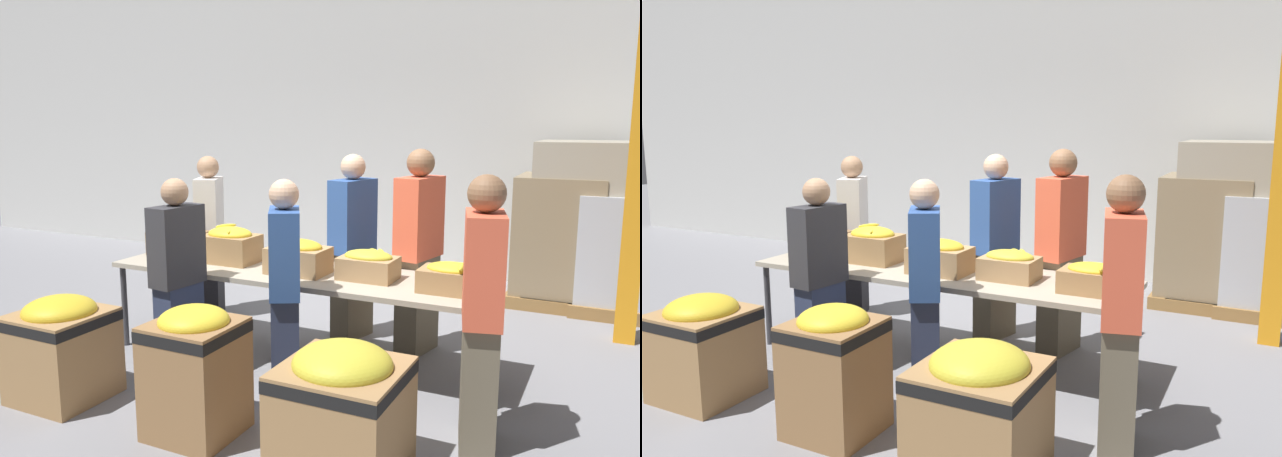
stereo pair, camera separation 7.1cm
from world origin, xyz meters
The scene contains 20 objects.
ground_plane centered at (0.00, 0.00, 0.00)m, with size 30.00×30.00×0.00m, color gray.
wall_back centered at (0.00, 3.35, 2.00)m, with size 16.00×0.08×4.00m.
sorting_table centered at (0.00, 0.00, 0.70)m, with size 3.10×0.85×0.74m.
banana_box_0 centered at (-1.25, 0.10, 0.87)m, with size 0.49×0.34×0.28m.
banana_box_1 centered at (-0.65, 0.03, 0.90)m, with size 0.46×0.34×0.31m.
banana_box_2 centered at (0.05, -0.06, 0.88)m, with size 0.46×0.32×0.28m.
banana_box_3 centered at (0.61, 0.01, 0.86)m, with size 0.42×0.30×0.23m.
banana_box_4 centered at (1.27, -0.07, 0.85)m, with size 0.44×0.30×0.22m.
volunteer_0 centered at (0.17, 0.72, 0.82)m, with size 0.32×0.48×1.64m.
volunteer_1 centered at (0.80, 0.63, 0.85)m, with size 0.32×0.49×1.70m.
volunteer_2 centered at (1.61, -0.72, 0.81)m, with size 0.32×0.48×1.63m.
volunteer_3 centered at (-0.64, -0.67, 0.75)m, with size 0.25×0.43×1.51m.
volunteer_4 centered at (0.24, -0.61, 0.76)m, with size 0.38×0.46×1.54m.
volunteer_5 centered at (-1.33, 0.67, 0.79)m, with size 0.37×0.48×1.59m.
donation_bin_0 centered at (-1.13, -1.35, 0.39)m, with size 0.59×0.59×0.73m.
donation_bin_1 centered at (0.02, -1.35, 0.44)m, with size 0.52×0.52×0.82m.
donation_bin_2 centered at (1.01, -1.35, 0.39)m, with size 0.65×0.65×0.74m.
pallet_stack_0 centered at (1.72, 2.66, 0.67)m, with size 0.95×0.95×1.36m.
pallet_stack_1 centered at (1.91, 2.69, 0.85)m, with size 0.98×0.98×1.72m.
pallet_stack_2 centered at (2.39, 2.64, 0.60)m, with size 1.02×1.02×1.21m.
Camera 1 is at (2.31, -4.26, 1.92)m, focal length 35.00 mm.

